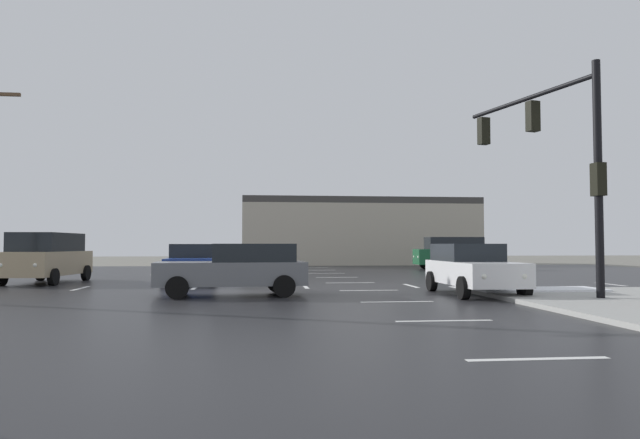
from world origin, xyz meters
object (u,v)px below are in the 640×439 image
object	(u,v)px
traffic_signal_mast	(557,148)
sedan_grey	(236,268)
suv_green	(454,252)
sedan_blue	(192,262)
sedan_white	(472,268)
suv_tan	(47,257)

from	to	relation	value
traffic_signal_mast	sedan_grey	distance (m)	10.25
suv_green	sedan_blue	bearing A→B (deg)	40.76
sedan_white	suv_tan	world-z (taller)	suv_tan
suv_green	traffic_signal_mast	bearing A→B (deg)	83.16
traffic_signal_mast	sedan_blue	world-z (taller)	traffic_signal_mast
sedan_blue	suv_tan	xyz separation A→B (m)	(-5.86, 0.71, 0.24)
traffic_signal_mast	sedan_blue	xyz separation A→B (m)	(-11.47, 7.77, -3.60)
traffic_signal_mast	sedan_grey	xyz separation A→B (m)	(-9.46, 1.65, -3.60)
suv_tan	traffic_signal_mast	bearing A→B (deg)	68.79
sedan_grey	sedan_white	xyz separation A→B (m)	(7.34, -0.26, 0.00)
sedan_grey	sedan_white	bearing A→B (deg)	173.40
sedan_white	sedan_blue	size ratio (longest dim) A/B	0.99
sedan_white	suv_tan	size ratio (longest dim) A/B	0.92
sedan_white	suv_green	size ratio (longest dim) A/B	0.92
sedan_white	sedan_blue	xyz separation A→B (m)	(-9.35, 6.38, 0.00)
suv_tan	sedan_white	bearing A→B (deg)	69.87
traffic_signal_mast	suv_green	xyz separation A→B (m)	(3.43, 19.20, -3.36)
traffic_signal_mast	suv_tan	world-z (taller)	traffic_signal_mast
traffic_signal_mast	sedan_white	world-z (taller)	traffic_signal_mast
sedan_white	suv_green	distance (m)	18.65
sedan_blue	suv_tan	bearing A→B (deg)	-99.28
suv_green	sedan_white	bearing A→B (deg)	75.98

